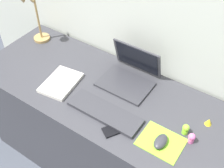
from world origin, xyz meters
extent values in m
plane|color=#474C56|center=(0.00, 0.00, 0.00)|extent=(6.00, 6.00, 0.00)
cube|color=beige|center=(0.00, 0.35, 0.80)|extent=(2.88, 0.05, 1.61)
cube|color=#38383D|center=(0.00, 0.00, 0.37)|extent=(1.68, 0.62, 0.74)
cube|color=#333338|center=(0.02, 0.11, 0.75)|extent=(0.30, 0.21, 0.01)
cube|color=#333338|center=(0.02, 0.24, 0.85)|extent=(0.30, 0.06, 0.20)
cube|color=black|center=(0.02, 0.24, 0.85)|extent=(0.27, 0.05, 0.17)
cube|color=#333338|center=(0.05, -0.13, 0.75)|extent=(0.41, 0.13, 0.02)
cube|color=#8CDB33|center=(0.38, -0.13, 0.74)|extent=(0.21, 0.17, 0.00)
ellipsoid|color=#333338|center=(0.38, -0.14, 0.76)|extent=(0.06, 0.10, 0.03)
cube|color=black|center=(0.16, -0.19, 0.74)|extent=(0.12, 0.14, 0.01)
cylinder|color=#A5844C|center=(-0.70, 0.18, 0.75)|extent=(0.11, 0.11, 0.02)
cylinder|color=#A5844C|center=(-0.70, 0.18, 0.91)|extent=(0.01, 0.01, 0.31)
cube|color=silver|center=(-0.29, -0.09, 0.75)|extent=(0.20, 0.26, 0.02)
cone|color=yellow|center=(0.53, 0.11, 0.76)|extent=(0.04, 0.04, 0.04)
cylinder|color=#8CDB33|center=(0.45, -0.01, 0.75)|extent=(0.03, 0.03, 0.03)
sphere|color=#8CDB33|center=(0.45, -0.01, 0.78)|extent=(0.03, 0.03, 0.03)
cylinder|color=pink|center=(0.50, -0.04, 0.75)|extent=(0.03, 0.03, 0.03)
sphere|color=pink|center=(0.50, -0.04, 0.78)|extent=(0.03, 0.03, 0.03)
camera|label=1|loc=(0.64, -0.93, 1.91)|focal=46.22mm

